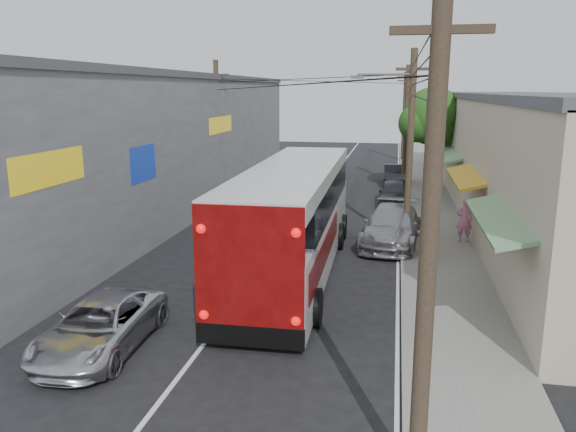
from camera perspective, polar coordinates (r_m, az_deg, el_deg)
name	(u,v)px	position (r m, az deg, el deg)	size (l,w,h in m)	color
ground	(166,394)	(12.96, -12.29, -17.21)	(120.00, 120.00, 0.00)	black
sidewalk	(429,211)	(30.97, 14.10, 0.50)	(3.00, 80.00, 0.12)	slate
building_right	(515,151)	(33.03, 22.06, 6.13)	(7.09, 40.00, 6.25)	beige
building_left	(147,142)	(31.29, -14.10, 7.28)	(7.20, 36.00, 7.25)	gray
utility_poles	(368,133)	(30.71, 8.13, 8.33)	(11.80, 45.28, 8.00)	#473828
street_tree	(434,118)	(36.38, 14.62, 9.57)	(4.40, 4.00, 6.60)	#3F2B19
coach_bus	(294,217)	(19.88, 0.62, -0.15)	(3.25, 13.33, 3.82)	silver
jeepney	(100,326)	(15.05, -18.55, -10.54)	(2.09, 4.54, 1.26)	silver
parked_suv	(392,226)	(24.03, 10.48, -1.01)	(2.22, 5.47, 1.59)	#939299
parked_car_mid	(393,193)	(32.36, 10.66, 2.31)	(1.62, 4.04, 1.38)	#27272C
parked_car_far	(394,175)	(39.64, 10.75, 4.15)	(1.40, 4.03, 1.33)	black
pedestrian_near	(464,220)	(24.74, 17.48, -0.41)	(0.67, 0.44, 1.84)	pink
pedestrian_far	(428,234)	(22.14, 14.06, -1.81)	(0.86, 0.67, 1.76)	#82A0BE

